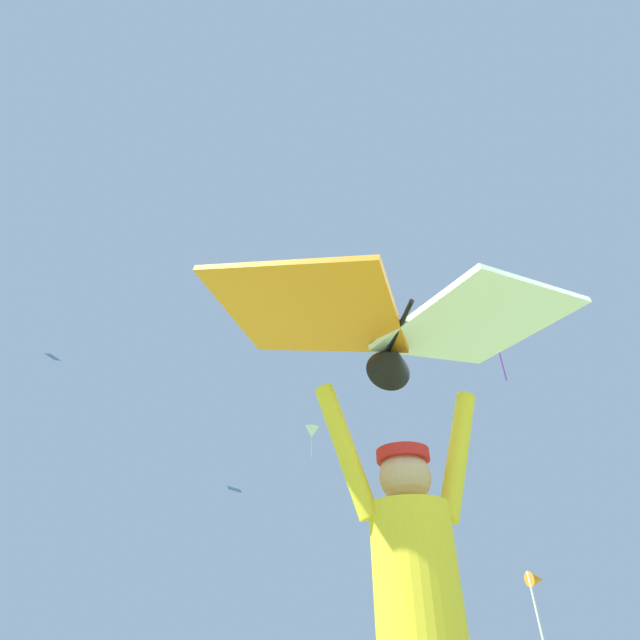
# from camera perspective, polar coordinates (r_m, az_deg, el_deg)

# --- Properties ---
(kite_flyer_person) EXTENTS (0.81, 0.40, 1.92)m
(kite_flyer_person) POSITION_cam_1_polar(r_m,az_deg,el_deg) (2.09, 12.50, -33.46)
(kite_flyer_person) COLOR #424751
(kite_flyer_person) RESTS_ON ground
(held_stunt_kite) EXTENTS (2.03, 1.25, 0.43)m
(held_stunt_kite) POSITION_cam_1_polar(r_m,az_deg,el_deg) (2.42, 9.27, -0.88)
(held_stunt_kite) COLOR black
(distant_kite_blue_high_right) EXTENTS (1.17, 1.20, 0.39)m
(distant_kite_blue_high_right) POSITION_cam_1_polar(r_m,az_deg,el_deg) (30.57, -10.59, -20.01)
(distant_kite_blue_high_right) COLOR blue
(distant_kite_blue_mid_right) EXTENTS (0.44, 0.46, 0.24)m
(distant_kite_blue_mid_right) POSITION_cam_1_polar(r_m,az_deg,el_deg) (18.29, -30.38, -3.95)
(distant_kite_blue_mid_right) COLOR blue
(distant_kite_white_high_left) EXTENTS (1.32, 1.48, 2.70)m
(distant_kite_white_high_left) POSITION_cam_1_polar(r_m,az_deg,el_deg) (38.29, -1.00, -13.78)
(distant_kite_white_high_left) COLOR white
(distant_kite_purple_overhead_distant) EXTENTS (1.90, 1.77, 3.15)m
(distant_kite_purple_overhead_distant) POSITION_cam_1_polar(r_m,az_deg,el_deg) (21.28, 20.83, -1.23)
(distant_kite_purple_overhead_distant) COLOR purple
(marker_flag) EXTENTS (0.30, 0.24, 1.87)m
(marker_flag) POSITION_cam_1_polar(r_m,az_deg,el_deg) (9.49, 25.49, -27.99)
(marker_flag) COLOR silver
(marker_flag) RESTS_ON ground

